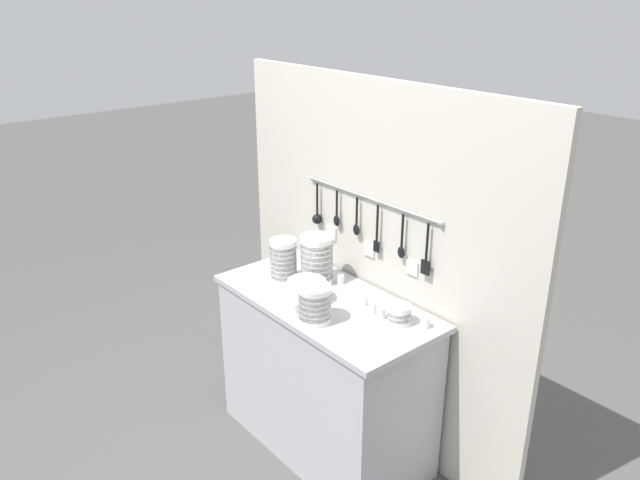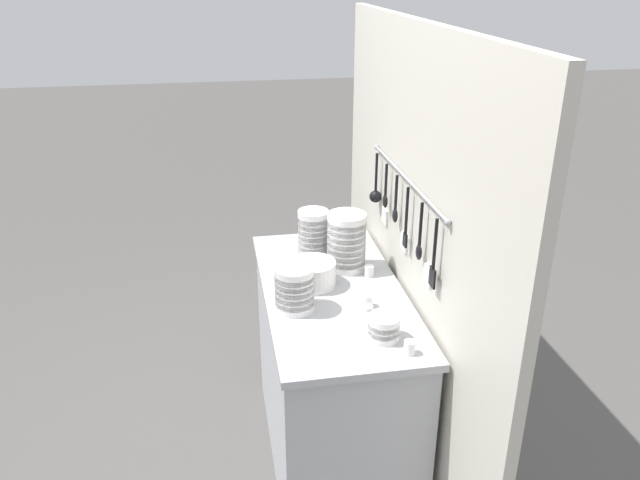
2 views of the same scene
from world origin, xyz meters
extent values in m
plane|color=#514F4C|center=(0.00, 0.00, 0.00)|extent=(20.00, 20.00, 0.00)
cube|color=#ADAFB5|center=(0.00, 0.00, 0.86)|extent=(1.17, 0.57, 0.03)
cube|color=#ADAFB5|center=(0.00, 0.00, 0.42)|extent=(1.12, 0.54, 0.85)
cube|color=beige|center=(0.00, 0.32, 0.96)|extent=(1.97, 0.04, 1.92)
cylinder|color=#93969E|center=(0.00, 0.29, 1.34)|extent=(0.90, 0.01, 0.01)
sphere|color=#93969E|center=(-0.45, 0.29, 1.34)|extent=(0.02, 0.02, 0.02)
sphere|color=#93969E|center=(0.45, 0.29, 1.34)|extent=(0.02, 0.02, 0.02)
cylinder|color=black|center=(-0.39, 0.27, 1.23)|extent=(0.01, 0.01, 0.18)
sphere|color=black|center=(-0.39, 0.27, 1.12)|extent=(0.06, 0.06, 0.06)
cylinder|color=#93969E|center=(-0.39, 0.28, 1.33)|extent=(0.01, 0.01, 0.02)
cylinder|color=black|center=(-0.23, 0.27, 1.25)|extent=(0.01, 0.01, 0.14)
ellipsoid|color=black|center=(-0.23, 0.27, 1.16)|extent=(0.04, 0.02, 0.06)
cylinder|color=#93969E|center=(-0.23, 0.28, 1.33)|extent=(0.01, 0.01, 0.02)
cylinder|color=black|center=(-0.08, 0.27, 1.25)|extent=(0.01, 0.01, 0.15)
ellipsoid|color=black|center=(-0.08, 0.27, 1.15)|extent=(0.04, 0.02, 0.06)
cylinder|color=#93969E|center=(-0.08, 0.28, 1.33)|extent=(0.01, 0.01, 0.02)
cylinder|color=black|center=(0.07, 0.27, 1.23)|extent=(0.01, 0.01, 0.19)
cube|color=black|center=(0.07, 0.27, 1.11)|extent=(0.04, 0.01, 0.06)
cylinder|color=#93969E|center=(0.07, 0.28, 1.33)|extent=(0.01, 0.01, 0.02)
cylinder|color=black|center=(0.24, 0.27, 1.24)|extent=(0.01, 0.01, 0.17)
ellipsoid|color=black|center=(0.24, 0.27, 1.13)|extent=(0.04, 0.02, 0.06)
cylinder|color=#93969E|center=(0.24, 0.28, 1.33)|extent=(0.01, 0.01, 0.02)
cylinder|color=black|center=(0.39, 0.27, 1.23)|extent=(0.01, 0.01, 0.19)
cube|color=black|center=(0.39, 0.27, 1.10)|extent=(0.05, 0.01, 0.07)
cylinder|color=#93969E|center=(0.39, 0.28, 1.33)|extent=(0.01, 0.01, 0.02)
cube|color=white|center=(-0.29, 0.29, 1.06)|extent=(0.07, 0.01, 0.07)
cube|color=white|center=(0.00, 0.29, 1.06)|extent=(0.07, 0.01, 0.07)
cube|color=white|center=(0.29, 0.29, 1.06)|extent=(0.07, 0.01, 0.07)
cylinder|color=white|center=(-0.30, -0.03, 0.90)|extent=(0.14, 0.14, 0.05)
cylinder|color=white|center=(-0.30, -0.03, 0.93)|extent=(0.14, 0.14, 0.05)
cylinder|color=white|center=(-0.30, -0.03, 0.95)|extent=(0.14, 0.14, 0.05)
cylinder|color=white|center=(-0.30, -0.03, 0.98)|extent=(0.14, 0.14, 0.05)
cylinder|color=white|center=(-0.30, -0.03, 1.00)|extent=(0.14, 0.14, 0.05)
cylinder|color=white|center=(-0.30, -0.03, 1.03)|extent=(0.14, 0.14, 0.05)
cylinder|color=white|center=(-0.30, -0.03, 1.06)|extent=(0.14, 0.14, 0.05)
cylinder|color=white|center=(-0.30, -0.03, 1.08)|extent=(0.14, 0.14, 0.05)
cylinder|color=white|center=(0.39, 0.11, 0.90)|extent=(0.11, 0.11, 0.04)
cylinder|color=white|center=(0.39, 0.11, 0.92)|extent=(0.11, 0.11, 0.04)
cylinder|color=white|center=(0.39, 0.11, 0.95)|extent=(0.11, 0.11, 0.04)
cylinder|color=white|center=(-0.18, 0.09, 0.90)|extent=(0.17, 0.17, 0.05)
cylinder|color=white|center=(-0.18, 0.09, 0.93)|extent=(0.17, 0.17, 0.05)
cylinder|color=white|center=(-0.18, 0.09, 0.96)|extent=(0.17, 0.17, 0.05)
cylinder|color=white|center=(-0.18, 0.09, 0.99)|extent=(0.17, 0.17, 0.05)
cylinder|color=white|center=(-0.18, 0.09, 1.02)|extent=(0.17, 0.17, 0.05)
cylinder|color=white|center=(-0.18, 0.09, 1.05)|extent=(0.17, 0.17, 0.05)
cylinder|color=white|center=(-0.18, 0.09, 1.07)|extent=(0.17, 0.17, 0.05)
cylinder|color=white|center=(-0.18, 0.09, 1.10)|extent=(0.17, 0.17, 0.05)
cylinder|color=white|center=(0.13, -0.18, 0.90)|extent=(0.15, 0.15, 0.05)
cylinder|color=white|center=(0.13, -0.18, 0.93)|extent=(0.15, 0.15, 0.05)
cylinder|color=white|center=(0.13, -0.18, 0.95)|extent=(0.15, 0.15, 0.05)
cylinder|color=white|center=(0.13, -0.18, 0.98)|extent=(0.15, 0.15, 0.05)
cylinder|color=white|center=(0.13, -0.18, 1.00)|extent=(0.15, 0.15, 0.05)
cylinder|color=white|center=(0.13, -0.18, 1.03)|extent=(0.15, 0.15, 0.05)
cylinder|color=white|center=(-0.05, -0.08, 0.88)|extent=(0.19, 0.19, 0.01)
cylinder|color=white|center=(-0.05, -0.08, 0.89)|extent=(0.19, 0.19, 0.01)
cylinder|color=white|center=(-0.05, -0.08, 0.91)|extent=(0.19, 0.19, 0.01)
cylinder|color=white|center=(-0.05, -0.08, 0.92)|extent=(0.19, 0.19, 0.01)
cylinder|color=white|center=(-0.05, -0.08, 0.93)|extent=(0.19, 0.19, 0.01)
cylinder|color=white|center=(-0.05, -0.08, 0.94)|extent=(0.19, 0.19, 0.01)
cylinder|color=white|center=(-0.05, -0.08, 0.95)|extent=(0.19, 0.19, 0.01)
cylinder|color=white|center=(-0.05, -0.08, 0.96)|extent=(0.19, 0.19, 0.01)
cylinder|color=white|center=(-0.05, -0.08, 0.98)|extent=(0.19, 0.19, 0.01)
cylinder|color=#93969E|center=(-0.49, 0.10, 0.90)|extent=(0.10, 0.10, 0.04)
cylinder|color=white|center=(0.02, -0.20, 0.90)|extent=(0.04, 0.04, 0.05)
cylinder|color=white|center=(-0.09, 0.17, 0.90)|extent=(0.04, 0.04, 0.05)
cylinder|color=white|center=(0.31, 0.08, 0.90)|extent=(0.04, 0.04, 0.05)
cylinder|color=white|center=(0.24, 0.08, 0.90)|extent=(0.04, 0.04, 0.05)
cylinder|color=white|center=(0.50, 0.17, 0.90)|extent=(0.04, 0.04, 0.05)
cylinder|color=white|center=(0.16, 0.10, 0.90)|extent=(0.04, 0.04, 0.05)
camera|label=1|loc=(2.07, -1.77, 2.31)|focal=35.00mm
camera|label=2|loc=(2.20, -0.44, 2.11)|focal=35.00mm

